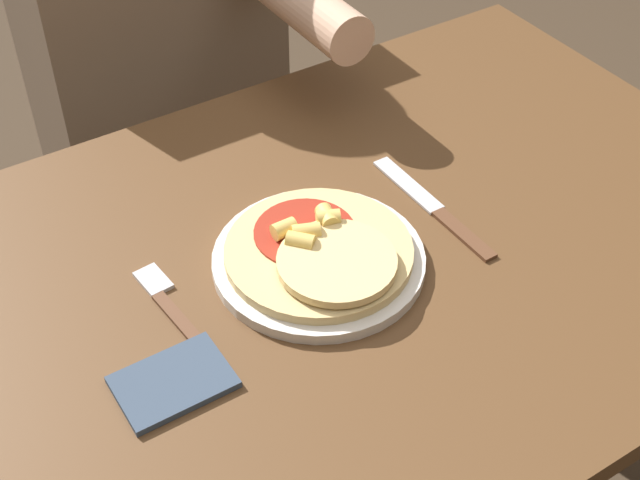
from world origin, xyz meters
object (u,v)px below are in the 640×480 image
object	(u,v)px
plate	(320,262)
person_diner	(156,48)
knife	(435,208)
pizza	(322,252)
fork	(173,309)
dining_table	(338,333)

from	to	relation	value
plate	person_diner	xyz separation A→B (m)	(0.08, 0.63, -0.06)
plate	person_diner	bearing A→B (deg)	82.92
plate	knife	size ratio (longest dim) A/B	1.10
pizza	fork	bearing A→B (deg)	169.97
fork	person_diner	xyz separation A→B (m)	(0.25, 0.60, -0.06)
plate	fork	xyz separation A→B (m)	(-0.17, 0.03, -0.00)
dining_table	knife	distance (m)	0.20
plate	fork	distance (m)	0.17
fork	knife	bearing A→B (deg)	-2.95
dining_table	plate	distance (m)	0.14
pizza	knife	bearing A→B (deg)	4.23
fork	person_diner	distance (m)	0.66
pizza	fork	size ratio (longest dim) A/B	1.21
pizza	fork	world-z (taller)	pizza
knife	fork	bearing A→B (deg)	177.05
person_diner	fork	bearing A→B (deg)	-112.37
person_diner	plate	bearing A→B (deg)	-97.08
plate	knife	xyz separation A→B (m)	(0.17, 0.01, -0.00)
dining_table	pizza	distance (m)	0.16
dining_table	fork	xyz separation A→B (m)	(-0.20, 0.02, 0.13)
fork	person_diner	size ratio (longest dim) A/B	0.14
fork	pizza	bearing A→B (deg)	-10.03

